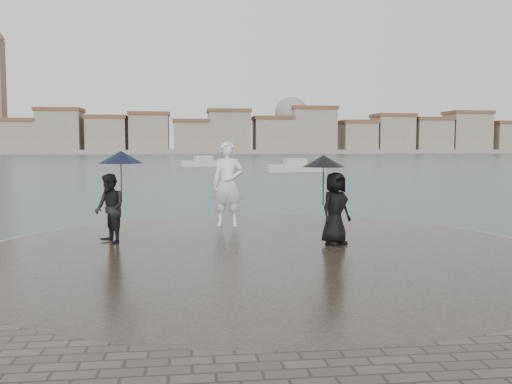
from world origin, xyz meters
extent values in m
plane|color=#2B3835|center=(0.00, 0.00, 0.00)|extent=(400.00, 400.00, 0.00)
cylinder|color=gray|center=(0.00, 3.50, 0.16)|extent=(12.50, 12.50, 0.32)
cylinder|color=#2D261E|center=(0.00, 3.50, 0.18)|extent=(11.90, 11.90, 0.36)
imported|color=white|center=(-0.49, 6.99, 1.49)|extent=(0.90, 0.67, 2.26)
imported|color=black|center=(-3.28, 4.65, 1.13)|extent=(0.90, 0.95, 1.54)
cylinder|color=black|center=(-3.03, 4.75, 1.71)|extent=(0.02, 0.02, 0.90)
cone|color=black|center=(-3.03, 4.75, 2.26)|extent=(1.00, 1.00, 0.28)
imported|color=black|center=(1.63, 3.86, 1.15)|extent=(0.92, 0.84, 1.58)
cylinder|color=black|center=(1.38, 3.96, 1.66)|extent=(0.02, 0.02, 0.90)
cone|color=black|center=(1.38, 3.96, 2.18)|extent=(0.94, 0.94, 0.26)
cube|color=gray|center=(0.00, 163.00, 0.60)|extent=(260.00, 20.00, 1.20)
cube|color=#9F917E|center=(-48.00, 160.00, 4.50)|extent=(10.00, 10.00, 9.00)
cube|color=brown|center=(-48.00, 160.00, 9.50)|extent=(10.60, 10.60, 1.00)
cube|color=#9F917E|center=(-37.00, 160.00, 6.00)|extent=(12.00, 10.00, 12.00)
cube|color=brown|center=(-37.00, 160.00, 12.50)|extent=(12.60, 10.60, 1.00)
cube|color=#9F917E|center=(-24.00, 160.00, 5.00)|extent=(11.00, 10.00, 10.00)
cube|color=brown|center=(-24.00, 160.00, 10.50)|extent=(11.60, 10.60, 1.00)
cube|color=#9F917E|center=(-12.00, 160.00, 5.50)|extent=(11.00, 10.00, 11.00)
cube|color=brown|center=(-12.00, 160.00, 11.50)|extent=(11.60, 10.60, 1.00)
cube|color=#9F917E|center=(0.00, 160.00, 4.50)|extent=(10.00, 10.00, 9.00)
cube|color=brown|center=(0.00, 160.00, 9.50)|extent=(10.60, 10.60, 1.00)
cube|color=#9F917E|center=(11.00, 160.00, 6.00)|extent=(12.00, 10.00, 12.00)
cube|color=brown|center=(11.00, 160.00, 12.50)|extent=(12.60, 10.60, 1.00)
cube|color=#9F917E|center=(24.00, 160.00, 5.00)|extent=(11.00, 10.00, 10.00)
cube|color=brown|center=(24.00, 160.00, 10.50)|extent=(11.60, 10.60, 1.00)
cube|color=#9F917E|center=(36.00, 160.00, 6.50)|extent=(13.00, 10.00, 13.00)
cube|color=brown|center=(36.00, 160.00, 13.50)|extent=(13.60, 10.60, 1.00)
cube|color=#9F917E|center=(50.00, 160.00, 4.50)|extent=(10.00, 10.00, 9.00)
cube|color=brown|center=(50.00, 160.00, 9.50)|extent=(10.60, 10.60, 1.00)
cube|color=#9F917E|center=(61.00, 160.00, 5.50)|extent=(11.00, 10.00, 11.00)
cube|color=brown|center=(61.00, 160.00, 11.50)|extent=(11.60, 10.60, 1.00)
cube|color=#9F917E|center=(73.00, 160.00, 5.00)|extent=(11.00, 10.00, 10.00)
cube|color=brown|center=(73.00, 160.00, 10.50)|extent=(11.60, 10.60, 1.00)
cube|color=#9F917E|center=(85.00, 160.00, 6.00)|extent=(12.00, 10.00, 12.00)
cube|color=brown|center=(85.00, 160.00, 12.50)|extent=(12.60, 10.60, 1.00)
cube|color=#9F917E|center=(98.00, 160.00, 4.50)|extent=(10.00, 10.00, 9.00)
cube|color=brown|center=(98.00, 160.00, 9.50)|extent=(10.60, 10.60, 1.00)
sphere|color=gray|center=(30.00, 162.00, 12.00)|extent=(10.00, 10.00, 10.00)
cube|color=beige|center=(0.41, 59.01, 0.25)|extent=(5.73, 2.94, 0.90)
cube|color=beige|center=(0.41, 59.01, 0.85)|extent=(2.24, 1.67, 0.90)
cube|color=beige|center=(8.64, 44.80, 0.25)|extent=(5.67, 2.33, 0.90)
cube|color=beige|center=(8.64, 44.80, 0.85)|extent=(2.14, 1.46, 0.90)
camera|label=1|loc=(-1.59, -8.17, 2.53)|focal=40.00mm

